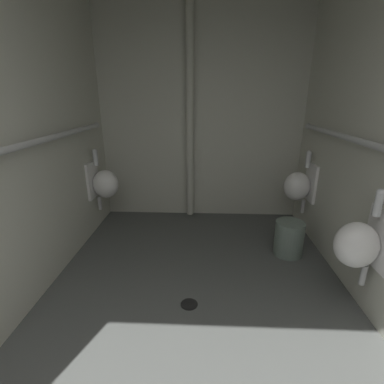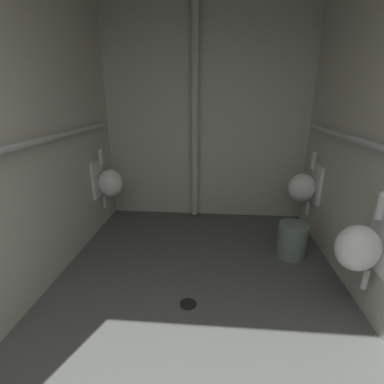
{
  "view_description": "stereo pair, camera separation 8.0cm",
  "coord_description": "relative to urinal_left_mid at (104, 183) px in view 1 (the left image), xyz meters",
  "views": [
    {
      "loc": [
        0.04,
        0.08,
        1.6
      ],
      "look_at": [
        -0.05,
        2.14,
        0.89
      ],
      "focal_mm": 26.21,
      "sensor_mm": 36.0,
      "label": 1
    },
    {
      "loc": [
        0.12,
        0.08,
        1.6
      ],
      "look_at": [
        -0.05,
        2.14,
        0.89
      ],
      "focal_mm": 26.21,
      "sensor_mm": 36.0,
      "label": 2
    }
  ],
  "objects": [
    {
      "name": "urinal_left_mid",
      "position": [
        0.0,
        0.0,
        0.0
      ],
      "size": [
        0.32,
        0.3,
        0.76
      ],
      "color": "white"
    },
    {
      "name": "urinal_right_mid",
      "position": [
        2.32,
        -1.36,
        0.0
      ],
      "size": [
        0.32,
        0.3,
        0.76
      ],
      "color": "white"
    },
    {
      "name": "wall_back",
      "position": [
        1.16,
        0.56,
        0.75
      ],
      "size": [
        2.74,
        0.06,
        2.7
      ],
      "primitive_type": "cube",
      "color": "beige",
      "rests_on": "ground"
    },
    {
      "name": "standpipe_back_wall",
      "position": [
        1.02,
        0.45,
        0.75
      ],
      "size": [
        0.09,
        0.09,
        2.65
      ],
      "primitive_type": "cylinder",
      "color": "beige",
      "rests_on": "ground"
    },
    {
      "name": "floor_drain",
      "position": [
        1.1,
        -1.33,
        -0.6
      ],
      "size": [
        0.14,
        0.14,
        0.01
      ],
      "primitive_type": "cylinder",
      "color": "black",
      "rests_on": "ground"
    },
    {
      "name": "urinal_right_far",
      "position": [
        2.32,
        0.0,
        0.0
      ],
      "size": [
        0.32,
        0.3,
        0.76
      ],
      "color": "white"
    },
    {
      "name": "floor",
      "position": [
        1.16,
        -1.36,
        -0.64
      ],
      "size": [
        2.74,
        3.91,
        0.08
      ],
      "primitive_type": "cube",
      "color": "#4C4F4C",
      "rests_on": "ground"
    },
    {
      "name": "supply_pipe_left",
      "position": [
        -0.09,
        -1.37,
        0.66
      ],
      "size": [
        0.06,
        3.2,
        0.06
      ],
      "color": "#B2B2B2"
    },
    {
      "name": "waste_bin",
      "position": [
        2.11,
        -0.52,
        -0.42
      ],
      "size": [
        0.3,
        0.3,
        0.37
      ],
      "primitive_type": "cylinder",
      "color": "slate",
      "rests_on": "ground"
    }
  ]
}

